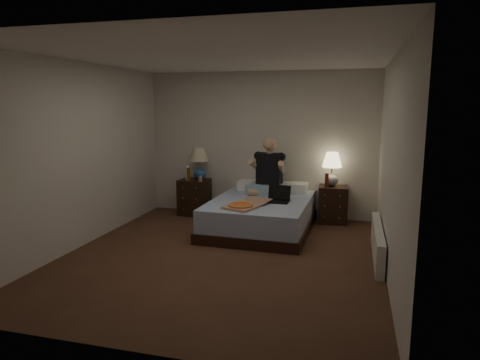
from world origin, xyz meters
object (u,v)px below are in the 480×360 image
(laptop, at_px, (278,194))
(pizza_box, at_px, (241,206))
(person, at_px, (269,166))
(soda_can, at_px, (200,179))
(lamp_left, at_px, (199,163))
(water_bottle, at_px, (187,173))
(nightstand_left, at_px, (194,197))
(nightstand_right, at_px, (333,204))
(lamp_right, at_px, (332,169))
(radiator, at_px, (378,242))
(bed, at_px, (261,215))
(beer_bottle_right, at_px, (327,180))
(beer_bottle_left, at_px, (189,174))

(laptop, bearing_deg, pizza_box, -126.08)
(person, xyz_separation_m, laptop, (0.25, -0.55, -0.34))
(soda_can, bearing_deg, pizza_box, -47.91)
(lamp_left, relative_size, water_bottle, 2.24)
(nightstand_left, bearing_deg, nightstand_right, 6.53)
(laptop, relative_size, pizza_box, 0.45)
(lamp_right, relative_size, soda_can, 5.60)
(lamp_right, bearing_deg, radiator, -66.39)
(nightstand_left, height_order, nightstand_right, nightstand_left)
(bed, height_order, lamp_right, lamp_right)
(lamp_left, height_order, soda_can, lamp_left)
(laptop, xyz_separation_m, radiator, (1.42, -0.70, -0.41))
(nightstand_left, bearing_deg, bed, -21.46)
(nightstand_right, xyz_separation_m, water_bottle, (-2.50, -0.17, 0.45))
(water_bottle, height_order, laptop, water_bottle)
(beer_bottle_right, height_order, pizza_box, beer_bottle_right)
(beer_bottle_left, bearing_deg, radiator, -22.92)
(nightstand_right, relative_size, radiator, 0.38)
(beer_bottle_right, distance_m, person, 0.97)
(lamp_left, distance_m, beer_bottle_right, 2.24)
(beer_bottle_left, height_order, radiator, beer_bottle_left)
(person, relative_size, laptop, 2.74)
(laptop, bearing_deg, bed, 160.88)
(bed, distance_m, nightstand_right, 1.30)
(bed, distance_m, soda_can, 1.34)
(pizza_box, bearing_deg, laptop, 70.36)
(nightstand_left, bearing_deg, beer_bottle_left, -99.80)
(bed, bearing_deg, beer_bottle_left, 161.83)
(nightstand_right, xyz_separation_m, person, (-1.03, -0.31, 0.65))
(lamp_right, relative_size, radiator, 0.35)
(bed, relative_size, lamp_left, 3.47)
(lamp_left, distance_m, lamp_right, 2.30)
(radiator, bearing_deg, lamp_left, 152.52)
(nightstand_left, distance_m, water_bottle, 0.46)
(beer_bottle_left, bearing_deg, lamp_right, 5.96)
(bed, xyz_separation_m, person, (0.03, 0.44, 0.71))
(person, height_order, pizza_box, person)
(lamp_left, bearing_deg, soda_can, -67.26)
(soda_can, relative_size, beer_bottle_right, 0.43)
(pizza_box, bearing_deg, beer_bottle_left, 156.93)
(water_bottle, distance_m, soda_can, 0.30)
(water_bottle, xyz_separation_m, beer_bottle_left, (0.06, -0.08, -0.01))
(person, bearing_deg, beer_bottle_left, -174.75)
(beer_bottle_left, xyz_separation_m, radiator, (3.09, -1.31, -0.55))
(person, relative_size, radiator, 0.58)
(beer_bottle_left, xyz_separation_m, laptop, (1.67, -0.61, -0.14))
(beer_bottle_left, relative_size, person, 0.25)
(person, xyz_separation_m, pizza_box, (-0.18, -1.08, -0.42))
(lamp_right, bearing_deg, bed, -143.73)
(beer_bottle_right, relative_size, pizza_box, 0.30)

